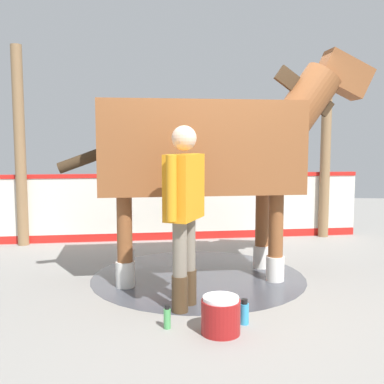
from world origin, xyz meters
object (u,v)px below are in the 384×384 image
at_px(horse, 209,149).
at_px(handler, 184,205).
at_px(wash_bucket, 221,315).
at_px(bottle_shampoo, 244,313).
at_px(bottle_spray, 167,318).

relative_size(horse, handler, 2.08).
xyz_separation_m(wash_bucket, bottle_shampoo, (-0.21, 0.19, -0.05)).
bearing_deg(wash_bucket, bottle_spray, -97.74).
bearing_deg(bottle_spray, handler, 169.27).
distance_m(wash_bucket, bottle_shampoo, 0.29).
relative_size(wash_bucket, bottle_shampoo, 1.47).
bearing_deg(bottle_spray, wash_bucket, 82.26).
relative_size(handler, bottle_spray, 8.33).
bearing_deg(bottle_shampoo, bottle_spray, -76.86).
relative_size(horse, bottle_shampoo, 16.21).
bearing_deg(horse, bottle_shampoo, -87.36).
height_order(horse, wash_bucket, horse).
bearing_deg(wash_bucket, horse, -173.43).
bearing_deg(wash_bucket, handler, -147.40).
bearing_deg(bottle_shampoo, wash_bucket, -42.81).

